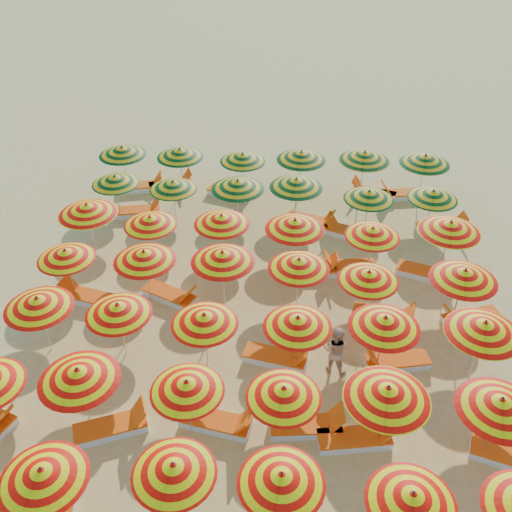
% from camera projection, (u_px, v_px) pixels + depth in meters
% --- Properties ---
extents(ground, '(120.00, 120.00, 0.00)m').
position_uv_depth(ground, '(255.00, 309.00, 17.14)').
color(ground, '#EDC269').
rests_on(ground, ground).
extents(umbrella_1, '(2.06, 2.06, 1.87)m').
position_uv_depth(umbrella_1, '(42.00, 474.00, 10.87)').
color(umbrella_1, silver).
rests_on(umbrella_1, ground).
extents(umbrella_2, '(2.14, 2.14, 1.80)m').
position_uv_depth(umbrella_2, '(174.00, 469.00, 11.02)').
color(umbrella_2, silver).
rests_on(umbrella_2, ground).
extents(umbrella_3, '(1.88, 1.88, 1.83)m').
position_uv_depth(umbrella_3, '(281.00, 479.00, 10.83)').
color(umbrella_3, silver).
rests_on(umbrella_3, ground).
extents(umbrella_4, '(1.79, 1.79, 1.83)m').
position_uv_depth(umbrella_4, '(412.00, 498.00, 10.50)').
color(umbrella_4, silver).
rests_on(umbrella_4, ground).
extents(umbrella_7, '(1.97, 1.97, 1.97)m').
position_uv_depth(umbrella_7, '(78.00, 375.00, 12.75)').
color(umbrella_7, silver).
rests_on(umbrella_7, ground).
extents(umbrella_8, '(1.87, 1.87, 1.80)m').
position_uv_depth(umbrella_8, '(187.00, 386.00, 12.68)').
color(umbrella_8, silver).
rests_on(umbrella_8, ground).
extents(umbrella_9, '(1.76, 1.76, 1.81)m').
position_uv_depth(umbrella_9, '(284.00, 392.00, 12.53)').
color(umbrella_9, silver).
rests_on(umbrella_9, ground).
extents(umbrella_10, '(2.48, 2.48, 2.04)m').
position_uv_depth(umbrella_10, '(388.00, 393.00, 12.26)').
color(umbrella_10, silver).
rests_on(umbrella_10, ground).
extents(umbrella_11, '(2.02, 2.02, 1.97)m').
position_uv_depth(umbrella_11, '(501.00, 404.00, 12.08)').
color(umbrella_11, silver).
rests_on(umbrella_11, ground).
extents(umbrella_12, '(2.16, 2.16, 1.92)m').
position_uv_depth(umbrella_12, '(38.00, 303.00, 14.79)').
color(umbrella_12, silver).
rests_on(umbrella_12, ground).
extents(umbrella_13, '(1.90, 1.90, 1.85)m').
position_uv_depth(umbrella_13, '(118.00, 309.00, 14.68)').
color(umbrella_13, silver).
rests_on(umbrella_13, ground).
extents(umbrella_14, '(2.30, 2.30, 1.84)m').
position_uv_depth(umbrella_14, '(204.00, 319.00, 14.39)').
color(umbrella_14, silver).
rests_on(umbrella_14, ground).
extents(umbrella_15, '(2.18, 2.18, 1.87)m').
position_uv_depth(umbrella_15, '(298.00, 322.00, 14.26)').
color(umbrella_15, silver).
rests_on(umbrella_15, ground).
extents(umbrella_16, '(2.32, 2.32, 1.94)m').
position_uv_depth(umbrella_16, '(385.00, 322.00, 14.18)').
color(umbrella_16, silver).
rests_on(umbrella_16, ground).
extents(umbrella_17, '(2.45, 2.45, 2.01)m').
position_uv_depth(umbrella_17, '(484.00, 327.00, 13.93)').
color(umbrella_17, silver).
rests_on(umbrella_17, ground).
extents(umbrella_18, '(2.09, 2.09, 1.81)m').
position_uv_depth(umbrella_18, '(66.00, 254.00, 16.67)').
color(umbrella_18, silver).
rests_on(umbrella_18, ground).
extents(umbrella_19, '(2.13, 2.13, 1.93)m').
position_uv_depth(umbrella_19, '(144.00, 256.00, 16.42)').
color(umbrella_19, silver).
rests_on(umbrella_19, ground).
extents(umbrella_20, '(1.88, 1.88, 1.98)m').
position_uv_depth(umbrella_20, '(223.00, 257.00, 16.32)').
color(umbrella_20, silver).
rests_on(umbrella_20, ground).
extents(umbrella_21, '(1.84, 1.84, 1.88)m').
position_uv_depth(umbrella_21, '(299.00, 264.00, 16.20)').
color(umbrella_21, silver).
rests_on(umbrella_21, ground).
extents(umbrella_22, '(2.24, 2.24, 1.82)m').
position_uv_depth(umbrella_22, '(369.00, 276.00, 15.82)').
color(umbrella_22, silver).
rests_on(umbrella_22, ground).
extents(umbrella_23, '(2.40, 2.40, 1.98)m').
position_uv_depth(umbrella_23, '(464.00, 275.00, 15.64)').
color(umbrella_23, silver).
rests_on(umbrella_23, ground).
extents(umbrella_24, '(2.39, 2.39, 2.03)m').
position_uv_depth(umbrella_24, '(87.00, 209.00, 18.32)').
color(umbrella_24, silver).
rests_on(umbrella_24, ground).
extents(umbrella_25, '(1.91, 1.91, 1.82)m').
position_uv_depth(umbrella_25, '(150.00, 221.00, 18.11)').
color(umbrella_25, silver).
rests_on(umbrella_25, ground).
extents(umbrella_26, '(1.83, 1.83, 1.90)m').
position_uv_depth(umbrella_26, '(222.00, 220.00, 18.03)').
color(umbrella_26, silver).
rests_on(umbrella_26, ground).
extents(umbrella_27, '(2.43, 2.43, 1.99)m').
position_uv_depth(umbrella_27, '(295.00, 224.00, 17.67)').
color(umbrella_27, silver).
rests_on(umbrella_27, ground).
extents(umbrella_28, '(2.14, 2.14, 1.83)m').
position_uv_depth(umbrella_28, '(373.00, 232.00, 17.58)').
color(umbrella_28, silver).
rests_on(umbrella_28, ground).
extents(umbrella_29, '(2.55, 2.55, 2.04)m').
position_uv_depth(umbrella_29, '(450.00, 227.00, 17.47)').
color(umbrella_29, silver).
rests_on(umbrella_29, ground).
extents(umbrella_30, '(2.00, 2.00, 1.80)m').
position_uv_depth(umbrella_30, '(115.00, 180.00, 20.31)').
color(umbrella_30, silver).
rests_on(umbrella_30, ground).
extents(umbrella_31, '(1.70, 1.70, 1.78)m').
position_uv_depth(umbrella_31, '(173.00, 185.00, 20.01)').
color(umbrella_31, silver).
rests_on(umbrella_31, ground).
extents(umbrella_32, '(1.98, 1.98, 1.97)m').
position_uv_depth(umbrella_32, '(238.00, 185.00, 19.72)').
color(umbrella_32, silver).
rests_on(umbrella_32, ground).
extents(umbrella_33, '(2.37, 2.37, 1.99)m').
position_uv_depth(umbrella_33, '(296.00, 183.00, 19.76)').
color(umbrella_33, silver).
rests_on(umbrella_33, ground).
extents(umbrella_34, '(1.86, 1.86, 1.83)m').
position_uv_depth(umbrella_34, '(369.00, 195.00, 19.39)').
color(umbrella_34, silver).
rests_on(umbrella_34, ground).
extents(umbrella_35, '(2.09, 2.09, 1.83)m').
position_uv_depth(umbrella_35, '(433.00, 195.00, 19.41)').
color(umbrella_35, silver).
rests_on(umbrella_35, ground).
extents(umbrella_36, '(2.24, 2.24, 1.93)m').
position_uv_depth(umbrella_36, '(122.00, 151.00, 21.91)').
color(umbrella_36, silver).
rests_on(umbrella_36, ground).
extents(umbrella_37, '(1.93, 1.93, 1.91)m').
position_uv_depth(umbrella_37, '(180.00, 153.00, 21.80)').
color(umbrella_37, silver).
rests_on(umbrella_37, ground).
extents(umbrella_38, '(2.17, 2.17, 1.85)m').
position_uv_depth(umbrella_38, '(243.00, 157.00, 21.62)').
color(umbrella_38, silver).
rests_on(umbrella_38, ground).
extents(umbrella_39, '(2.46, 2.46, 2.01)m').
position_uv_depth(umbrella_39, '(301.00, 156.00, 21.44)').
color(umbrella_39, silver).
rests_on(umbrella_39, ground).
extents(umbrella_40, '(2.38, 2.38, 2.07)m').
position_uv_depth(umbrella_40, '(365.00, 156.00, 21.30)').
color(umbrella_40, silver).
rests_on(umbrella_40, ground).
extents(umbrella_41, '(2.25, 2.25, 2.02)m').
position_uv_depth(umbrella_41, '(425.00, 159.00, 21.16)').
color(umbrella_41, silver).
rests_on(umbrella_41, ground).
extents(lounger_4, '(1.82, 1.21, 0.69)m').
position_uv_depth(lounger_4, '(113.00, 427.00, 13.52)').
color(lounger_4, white).
rests_on(lounger_4, ground).
extents(lounger_5, '(1.81, 0.89, 0.69)m').
position_uv_depth(lounger_5, '(217.00, 422.00, 13.63)').
color(lounger_5, white).
rests_on(lounger_5, ground).
extents(lounger_6, '(1.79, 0.79, 0.69)m').
position_uv_depth(lounger_6, '(308.00, 426.00, 13.53)').
color(lounger_6, white).
rests_on(lounger_6, ground).
extents(lounger_7, '(1.81, 0.89, 0.69)m').
position_uv_depth(lounger_7, '(356.00, 439.00, 13.26)').
color(lounger_7, white).
rests_on(lounger_7, ground).
extents(lounger_8, '(1.83, 1.04, 0.69)m').
position_uv_depth(lounger_8, '(512.00, 457.00, 12.86)').
color(lounger_8, white).
rests_on(lounger_8, ground).
extents(lounger_9, '(1.81, 0.91, 0.69)m').
position_uv_depth(lounger_9, '(277.00, 357.00, 15.32)').
color(lounger_9, white).
rests_on(lounger_9, ground).
extents(lounger_10, '(1.82, 0.95, 0.69)m').
position_uv_depth(lounger_10, '(395.00, 362.00, 15.20)').
color(lounger_10, white).
rests_on(lounger_10, ground).
extents(lounger_11, '(1.82, 0.94, 0.69)m').
position_uv_depth(lounger_11, '(89.00, 297.00, 17.32)').
color(lounger_11, white).
rests_on(lounger_11, ground).
extents(lounger_12, '(1.82, 1.25, 0.69)m').
position_uv_depth(lounger_12, '(170.00, 295.00, 17.40)').
color(lounger_12, white).
rests_on(lounger_12, ground).
extents(lounger_13, '(1.82, 0.97, 0.69)m').
position_uv_depth(lounger_13, '(383.00, 316.00, 16.65)').
color(lounger_13, white).
rests_on(lounger_13, ground).
extents(lounger_14, '(1.83, 1.13, 0.69)m').
position_uv_depth(lounger_14, '(470.00, 318.00, 16.56)').
color(lounger_14, white).
rests_on(lounger_14, ground).
extents(lounger_15, '(1.78, 0.74, 0.69)m').
position_uv_depth(lounger_15, '(311.00, 269.00, 18.44)').
color(lounger_15, white).
rests_on(lounger_15, ground).
extents(lounger_16, '(1.80, 0.82, 0.69)m').
position_uv_depth(lounger_16, '(348.00, 267.00, 18.56)').
color(lounger_16, white).
rests_on(lounger_16, ground).
extents(lounger_17, '(1.83, 1.10, 0.69)m').
position_uv_depth(lounger_17, '(425.00, 273.00, 18.30)').
color(lounger_17, white).
rests_on(lounger_17, ground).
extents(lounger_18, '(1.81, 0.92, 0.69)m').
position_uv_depth(lounger_18, '(138.00, 211.00, 21.29)').
color(lounger_18, white).
rests_on(lounger_18, ground).
extents(lounger_19, '(1.83, 1.06, 0.69)m').
position_uv_depth(lounger_19, '(311.00, 221.00, 20.75)').
color(lounger_19, white).
rests_on(lounger_19, ground).
extents(lounger_20, '(1.82, 1.19, 0.69)m').
position_uv_depth(lounger_20, '(348.00, 232.00, 20.17)').
color(lounger_20, white).
rests_on(lounger_20, ground).
extents(lounger_21, '(1.79, 0.77, 0.69)m').
position_uv_depth(lounger_21, '(441.00, 228.00, 20.41)').
color(lounger_21, white).
rests_on(lounger_21, ground).
extents(lounger_22, '(1.82, 0.98, 0.69)m').
position_uv_depth(lounger_22, '(142.00, 187.00, 22.80)').
color(lounger_22, white).
rests_on(lounger_22, ground).
extents(lounger_23, '(1.83, 1.16, 0.69)m').
position_uv_depth(lounger_23, '(172.00, 185.00, 22.92)').
color(lounger_23, white).
rests_on(lounger_23, ground).
extents(lounger_24, '(1.83, 1.10, 0.69)m').
position_uv_depth(lounger_24, '(230.00, 193.00, 22.42)').
color(lounger_24, white).
rests_on(lounger_24, ground).
extents(lounger_25, '(1.83, 1.05, 0.69)m').
position_uv_depth(lounger_25, '(372.00, 193.00, 22.38)').
color(lounger_25, white).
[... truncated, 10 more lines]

